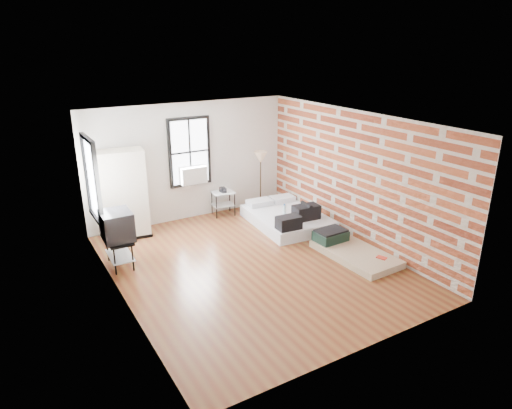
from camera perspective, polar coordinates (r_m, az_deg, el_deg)
ground at (r=8.96m, az=-0.35°, el=-7.58°), size 6.00×6.00×0.00m
room_shell at (r=8.71m, az=-0.26°, el=3.94°), size 5.02×6.02×2.80m
mattress_main at (r=10.80m, az=3.94°, el=-1.61°), size 1.66×2.16×0.66m
mattress_bare at (r=9.52m, az=11.59°, el=-5.50°), size 0.99×1.81×0.38m
wardrobe at (r=10.29m, az=-16.15°, el=1.21°), size 1.05×0.69×1.95m
side_table at (r=11.29m, az=-4.14°, el=1.00°), size 0.59×0.50×0.71m
floor_lamp at (r=11.49m, az=0.58°, el=5.52°), size 0.32×0.32×1.50m
tv_stand at (r=9.00m, az=-16.96°, el=-2.74°), size 0.58×0.81×1.12m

